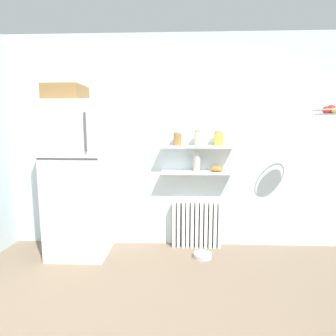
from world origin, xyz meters
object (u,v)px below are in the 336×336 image
object	(u,v)px
storage_jar_1	(198,138)
shelf_bowl	(217,169)
radiator	(197,224)
storage_jar_0	(177,139)
vase	(197,161)
storage_jar_2	(219,138)
pet_food_bowl	(203,255)
hanging_fruit_basket	(329,111)
refrigerator	(78,176)

from	to	relation	value
storage_jar_1	shelf_bowl	size ratio (longest dim) A/B	1.20
storage_jar_1	radiator	bearing A→B (deg)	90.00
storage_jar_0	vase	bearing A→B (deg)	-0.00
storage_jar_0	vase	world-z (taller)	storage_jar_0
storage_jar_2	pet_food_bowl	size ratio (longest dim) A/B	0.81
storage_jar_0	storage_jar_1	bearing A→B (deg)	-0.00
radiator	storage_jar_1	xyz separation A→B (m)	(0.00, -0.03, 1.08)
storage_jar_0	radiator	bearing A→B (deg)	6.99
shelf_bowl	hanging_fruit_basket	distance (m)	1.32
shelf_bowl	pet_food_bowl	distance (m)	1.03
radiator	vase	xyz separation A→B (m)	(-0.01, -0.03, 0.80)
hanging_fruit_basket	storage_jar_0	bearing A→B (deg)	162.76
radiator	vase	world-z (taller)	vase
storage_jar_1	shelf_bowl	distance (m)	0.43
radiator	pet_food_bowl	bearing A→B (deg)	-79.09
storage_jar_0	pet_food_bowl	xyz separation A→B (m)	(0.30, -0.28, -1.33)
vase	pet_food_bowl	xyz separation A→B (m)	(0.07, -0.28, -1.07)
storage_jar_0	hanging_fruit_basket	bearing A→B (deg)	-17.24
storage_jar_1	hanging_fruit_basket	xyz separation A→B (m)	(1.27, -0.47, 0.29)
radiator	storage_jar_2	distance (m)	1.10
storage_jar_0	hanging_fruit_basket	distance (m)	1.62
radiator	shelf_bowl	bearing A→B (deg)	-7.35
storage_jar_0	vase	distance (m)	0.36
radiator	shelf_bowl	size ratio (longest dim) A/B	3.97
radiator	hanging_fruit_basket	world-z (taller)	hanging_fruit_basket
storage_jar_1	vase	world-z (taller)	storage_jar_1
radiator	shelf_bowl	distance (m)	0.75
refrigerator	storage_jar_2	size ratio (longest dim) A/B	11.27
storage_jar_0	storage_jar_1	size ratio (longest dim) A/B	0.88
storage_jar_0	shelf_bowl	world-z (taller)	storage_jar_0
vase	shelf_bowl	bearing A→B (deg)	0.00
storage_jar_1	hanging_fruit_basket	bearing A→B (deg)	-20.30
radiator	pet_food_bowl	xyz separation A→B (m)	(0.06, -0.31, -0.26)
shelf_bowl	hanging_fruit_basket	xyz separation A→B (m)	(1.04, -0.47, 0.66)
refrigerator	storage_jar_1	xyz separation A→B (m)	(1.40, 0.20, 0.44)
storage_jar_1	vase	xyz separation A→B (m)	(-0.01, 0.00, -0.28)
storage_jar_0	storage_jar_2	xyz separation A→B (m)	(0.49, -0.00, 0.01)
storage_jar_0	shelf_bowl	size ratio (longest dim) A/B	1.06
storage_jar_0	storage_jar_1	world-z (taller)	storage_jar_1
shelf_bowl	pet_food_bowl	xyz separation A→B (m)	(-0.17, -0.28, -0.98)
radiator	vase	bearing A→B (deg)	-111.28
vase	hanging_fruit_basket	xyz separation A→B (m)	(1.28, -0.47, 0.57)
shelf_bowl	storage_jar_1	bearing A→B (deg)	180.00
storage_jar_1	shelf_bowl	xyz separation A→B (m)	(0.23, 0.00, -0.37)
refrigerator	hanging_fruit_basket	size ratio (longest dim) A/B	6.53
radiator	hanging_fruit_basket	xyz separation A→B (m)	(1.27, -0.50, 1.38)
refrigerator	storage_jar_1	world-z (taller)	refrigerator
storage_jar_1	pet_food_bowl	xyz separation A→B (m)	(0.06, -0.28, -1.35)
refrigerator	hanging_fruit_basket	xyz separation A→B (m)	(2.67, -0.27, 0.73)
storage_jar_2	storage_jar_1	bearing A→B (deg)	180.00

